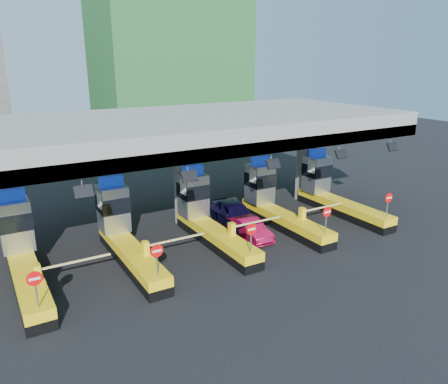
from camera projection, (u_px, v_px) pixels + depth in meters
ground at (207, 239)px, 26.00m from camera, size 120.00×120.00×0.00m
toll_canopy at (184, 130)px, 26.57m from camera, size 28.00×12.09×7.00m
toll_lane_far_left at (22, 252)px, 20.98m from camera, size 4.43×8.00×4.16m
toll_lane_left at (123, 232)px, 23.40m from camera, size 4.43×8.00×4.16m
toll_lane_center at (205, 216)px, 25.82m from camera, size 4.43×8.00×4.16m
toll_lane_right at (273, 202)px, 28.25m from camera, size 4.43×8.00×4.16m
toll_lane_far_right at (330, 191)px, 30.67m from camera, size 4.43×8.00×4.16m
bg_building_scaffold at (169, 28)px, 54.10m from camera, size 18.00×12.00×28.00m
van at (234, 213)px, 28.05m from camera, size 2.23×4.78×1.58m
red_car at (250, 229)px, 26.02m from camera, size 1.43×3.69×1.20m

